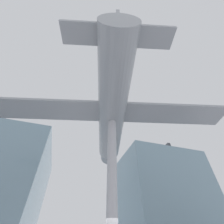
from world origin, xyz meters
The scene contains 3 objects.
glass_pavilion_right centered at (9.43, 12.04, 5.40)m, with size 9.65×12.05×11.38m.
support_pylon_central centered at (0.00, 0.00, 3.86)m, with size 0.52×0.52×7.72m.
suspended_airplane centered at (0.07, 0.29, 8.67)m, with size 16.04×13.31×3.03m.
Camera 1 is at (-2.24, -7.47, 1.59)m, focal length 24.00 mm.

